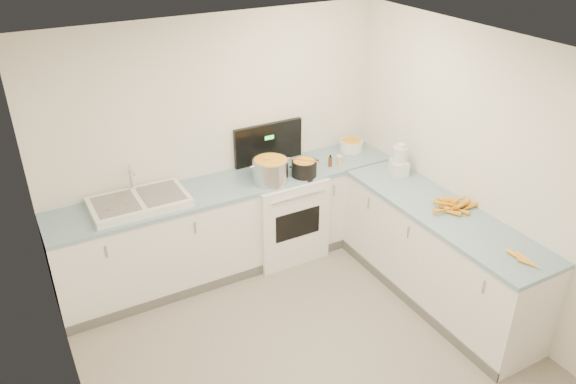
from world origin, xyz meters
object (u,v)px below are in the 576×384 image
steel_pot (270,172)px  extract_bottle (330,162)px  spice_jar (339,161)px  food_processor (399,161)px  sink (139,202)px  black_pot (304,169)px  stove (282,212)px  mixing_bowl (351,145)px

steel_pot → extract_bottle: bearing=0.6°
spice_jar → food_processor: bearing=-50.0°
sink → black_pot: size_ratio=3.44×
food_processor → spice_jar: bearing=130.0°
stove → steel_pot: (-0.19, -0.13, 0.57)m
extract_bottle → black_pot: bearing=-171.4°
steel_pot → food_processor: 1.29m
black_pot → food_processor: (0.85, -0.42, 0.07)m
black_pot → mixing_bowl: size_ratio=0.99×
food_processor → stove: bearing=149.3°
sink → spice_jar: bearing=-3.9°
sink → black_pot: bearing=-6.8°
steel_pot → spice_jar: (0.81, 0.01, -0.06)m
sink → extract_bottle: (1.95, -0.14, 0.01)m
stove → mixing_bowl: bearing=6.8°
steel_pot → black_pot: steel_pot is taller
sink → spice_jar: (2.06, -0.14, 0.00)m
spice_jar → food_processor: 0.63m
stove → extract_bottle: 0.73m
stove → mixing_bowl: stove is taller
steel_pot → food_processor: size_ratio=1.08×
mixing_bowl → spice_jar: (-0.31, -0.24, -0.02)m
spice_jar → food_processor: size_ratio=0.26×
stove → extract_bottle: stove is taller
stove → steel_pot: bearing=-146.1°
sink → mixing_bowl: 2.37m
steel_pot → spice_jar: bearing=0.4°
sink → mixing_bowl: bearing=2.3°
mixing_bowl → extract_bottle: bearing=-151.0°
mixing_bowl → sink: bearing=-177.7°
black_pot → steel_pot: bearing=172.9°
stove → sink: stove is taller
extract_bottle → food_processor: size_ratio=0.32×
stove → spice_jar: bearing=-11.6°
steel_pot → black_pot: (0.35, -0.04, -0.04)m
sink → mixing_bowl: (2.37, 0.09, 0.02)m
black_pot → spice_jar: bearing=6.2°
mixing_bowl → spice_jar: mixing_bowl is taller
sink → steel_pot: (1.26, -0.15, 0.07)m
mixing_bowl → spice_jar: bearing=-142.8°
mixing_bowl → food_processor: size_ratio=0.78×
food_processor → sink: bearing=166.0°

